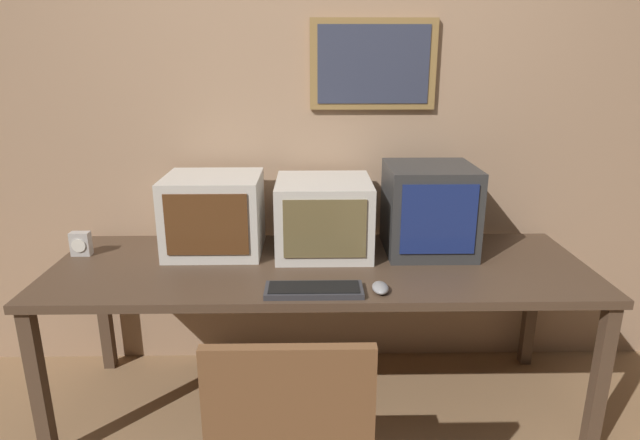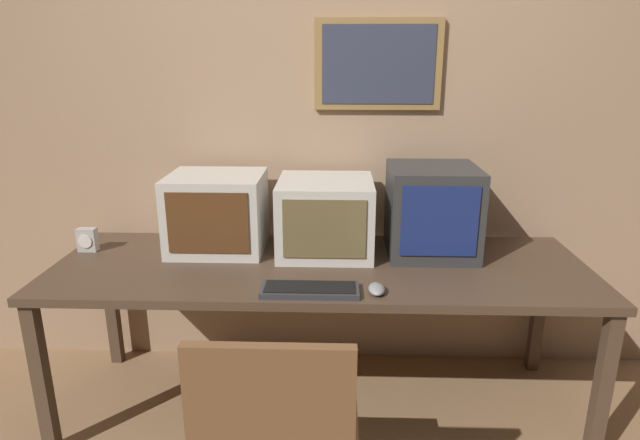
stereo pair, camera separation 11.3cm
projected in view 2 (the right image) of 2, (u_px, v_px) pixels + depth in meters
The scene contains 8 objects.
wall_back at pixel (324, 120), 2.64m from camera, with size 8.00×0.08×2.60m.
desk at pixel (320, 276), 2.38m from camera, with size 2.34×0.80×0.73m.
monitor_left at pixel (217, 212), 2.50m from camera, with size 0.43×0.39×0.36m.
monitor_center at pixel (325, 216), 2.47m from camera, with size 0.43×0.44×0.34m.
monitor_right at pixel (432, 210), 2.44m from camera, with size 0.40×0.40×0.40m.
keyboard_main at pixel (310, 290), 2.07m from camera, with size 0.38×0.14×0.03m.
mouse_near_keyboard at pixel (377, 289), 2.07m from camera, with size 0.06×0.11×0.03m.
desk_clock at pixel (87, 240), 2.50m from camera, with size 0.09×0.05×0.11m.
Camera 2 is at (0.07, -1.17, 1.61)m, focal length 30.00 mm.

